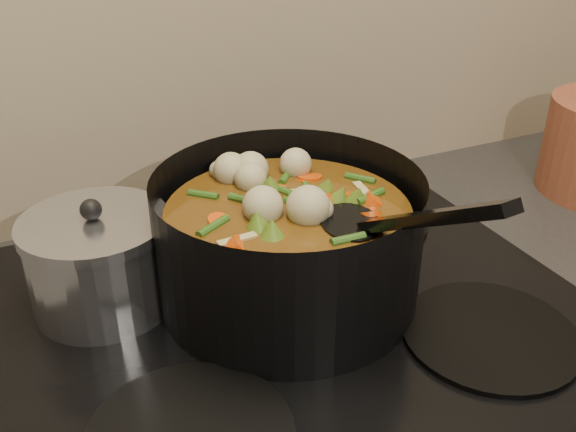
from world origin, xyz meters
name	(u,v)px	position (x,y,z in m)	size (l,w,h in m)	color
stovetop	(294,313)	(0.00, 1.93, 0.92)	(0.62, 0.54, 0.03)	black
stockpot	(289,243)	(0.01, 1.96, 1.00)	(0.31, 0.39, 0.21)	black
saucepan	(100,262)	(-0.19, 2.03, 0.98)	(0.16, 0.16, 0.13)	silver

